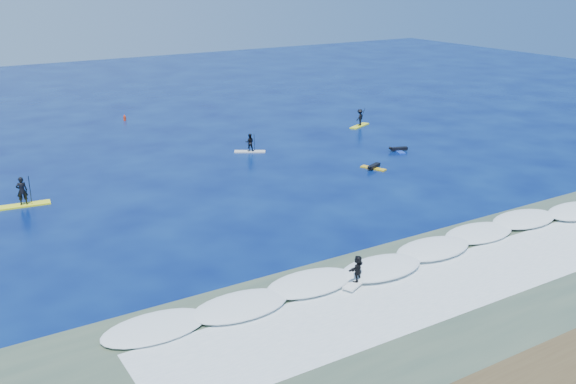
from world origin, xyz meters
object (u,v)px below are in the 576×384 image
sup_paddler_center (250,144)px  prone_paddler_far (398,149)px  prone_paddler_near (373,167)px  wave_surfer (358,270)px  sup_paddler_left (23,195)px  marker_buoy (125,118)px  sup_paddler_right (360,119)px

sup_paddler_center → prone_paddler_far: sup_paddler_center is taller
prone_paddler_near → wave_surfer: 19.96m
sup_paddler_left → prone_paddler_far: bearing=2.3°
wave_surfer → prone_paddler_near: bearing=24.7°
marker_buoy → prone_paddler_near: bearing=-67.3°
prone_paddler_near → sup_paddler_center: bearing=9.2°
sup_paddler_right → wave_surfer: 34.34m
prone_paddler_near → prone_paddler_far: prone_paddler_far is taller
sup_paddler_left → sup_paddler_right: size_ratio=1.18×
sup_paddler_right → prone_paddler_far: (-2.84, -9.11, -0.63)m
sup_paddler_right → prone_paddler_near: 14.49m
sup_paddler_center → sup_paddler_right: sup_paddler_right is taller
sup_paddler_center → sup_paddler_right: bearing=42.1°
wave_surfer → prone_paddler_far: bearing=20.4°
sup_paddler_center → wave_surfer: (-7.15, -24.45, 0.13)m
sup_paddler_center → prone_paddler_far: bearing=1.0°
prone_paddler_far → sup_paddler_center: bearing=78.2°
sup_paddler_left → sup_paddler_center: (19.08, 3.82, -0.04)m
wave_surfer → sup_paddler_left: bearing=95.8°
prone_paddler_far → wave_surfer: bearing=153.1°
prone_paddler_far → wave_surfer: (-18.21, -18.02, 0.68)m
prone_paddler_far → marker_buoy: (-16.35, 23.87, 0.15)m
wave_surfer → marker_buoy: wave_surfer is taller
sup_paddler_left → sup_paddler_right: (32.97, 6.51, 0.05)m
prone_paddler_near → sup_paddler_left: bearing=54.3°
prone_paddler_far → wave_surfer: size_ratio=1.06×
prone_paddler_near → marker_buoy: (-11.25, 26.86, 0.15)m
marker_buoy → wave_surfer: bearing=-92.5°
sup_paddler_left → wave_surfer: bearing=-52.7°
sup_paddler_left → prone_paddler_near: size_ratio=1.60×
sup_paddler_center → prone_paddler_far: size_ratio=1.19×
sup_paddler_right → prone_paddler_far: bearing=-131.5°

